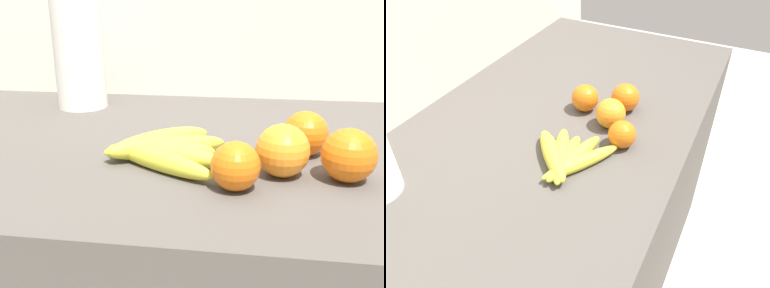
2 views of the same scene
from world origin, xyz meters
TOP-DOWN VIEW (x-y plane):
  - counter at (0.00, 0.00)m, footprint 1.71×0.73m
  - wall_back at (0.00, 0.40)m, footprint 2.11×0.06m
  - banana_bunch at (-0.00, -0.11)m, footprint 0.21×0.22m
  - orange_front at (0.19, -0.15)m, footprint 0.08×0.08m
  - orange_back_right at (0.28, -0.15)m, footprint 0.08×0.08m
  - orange_back_left at (0.12, -0.21)m, footprint 0.07×0.07m
  - orange_far_right at (0.23, -0.05)m, footprint 0.08×0.08m

SIDE VIEW (x-z plane):
  - counter at x=0.00m, z-range 0.00..0.86m
  - wall_back at x=0.00m, z-range 0.00..1.30m
  - banana_bunch at x=0.00m, z-range 0.86..0.90m
  - orange_back_left at x=0.12m, z-range 0.86..0.93m
  - orange_far_right at x=0.23m, z-range 0.86..0.94m
  - orange_back_right at x=0.28m, z-range 0.86..0.94m
  - orange_front at x=0.19m, z-range 0.86..0.94m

